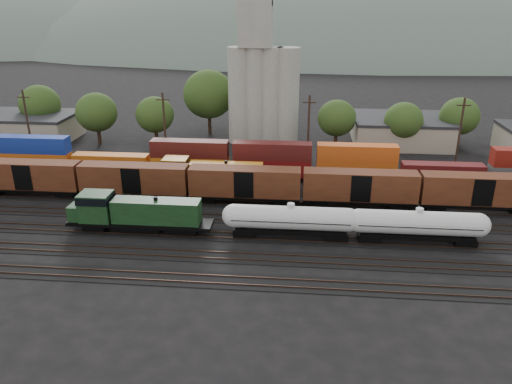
# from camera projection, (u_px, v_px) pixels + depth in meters

# --- Properties ---
(ground) EXTENTS (600.00, 600.00, 0.00)m
(ground) POSITION_uv_depth(u_px,v_px,m) (214.00, 218.00, 64.41)
(ground) COLOR black
(tracks) EXTENTS (180.00, 33.20, 0.20)m
(tracks) POSITION_uv_depth(u_px,v_px,m) (214.00, 218.00, 64.40)
(tracks) COLOR black
(tracks) RESTS_ON ground
(green_locomotive) EXTENTS (17.48, 3.08, 4.63)m
(green_locomotive) POSITION_uv_depth(u_px,v_px,m) (132.00, 212.00, 59.59)
(green_locomotive) COLOR black
(green_locomotive) RESTS_ON ground
(tank_car_a) EXTENTS (16.10, 2.88, 4.22)m
(tank_car_a) POSITION_uv_depth(u_px,v_px,m) (291.00, 219.00, 58.00)
(tank_car_a) COLOR silver
(tank_car_a) RESTS_ON ground
(tank_car_b) EXTENTS (15.99, 2.86, 4.19)m
(tank_car_b) POSITION_uv_depth(u_px,v_px,m) (418.00, 224.00, 56.77)
(tank_car_b) COLOR silver
(tank_car_b) RESTS_ON ground
(orange_locomotive) EXTENTS (17.72, 2.95, 4.43)m
(orange_locomotive) POSITION_uv_depth(u_px,v_px,m) (206.00, 173.00, 72.99)
(orange_locomotive) COLOR black
(orange_locomotive) RESTS_ON ground
(boxcar_string) EXTENTS (153.60, 2.90, 4.20)m
(boxcar_string) POSITION_uv_depth(u_px,v_px,m) (302.00, 184.00, 66.94)
(boxcar_string) COLOR black
(boxcar_string) RESTS_ON ground
(container_wall) EXTENTS (160.00, 2.60, 5.80)m
(container_wall) POSITION_uv_depth(u_px,v_px,m) (203.00, 161.00, 77.63)
(container_wall) COLOR black
(container_wall) RESTS_ON ground
(grain_silo) EXTENTS (13.40, 5.00, 29.00)m
(grain_silo) POSITION_uv_depth(u_px,v_px,m) (262.00, 84.00, 93.32)
(grain_silo) COLOR #A19F94
(grain_silo) RESTS_ON ground
(industrial_sheds) EXTENTS (119.38, 17.26, 5.10)m
(industrial_sheds) POSITION_uv_depth(u_px,v_px,m) (279.00, 131.00, 95.54)
(industrial_sheds) COLOR #9E937F
(industrial_sheds) RESTS_ON ground
(tree_band) EXTENTS (160.12, 19.85, 13.06)m
(tree_band) POSITION_uv_depth(u_px,v_px,m) (229.00, 108.00, 95.23)
(tree_band) COLOR black
(tree_band) RESTS_ON ground
(utility_poles) EXTENTS (122.20, 0.36, 12.00)m
(utility_poles) POSITION_uv_depth(u_px,v_px,m) (236.00, 129.00, 82.50)
(utility_poles) COLOR black
(utility_poles) RESTS_ON ground
(distant_hills) EXTENTS (860.00, 286.00, 130.00)m
(distant_hills) POSITION_uv_depth(u_px,v_px,m) (324.00, 77.00, 310.65)
(distant_hills) COLOR #59665B
(distant_hills) RESTS_ON ground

